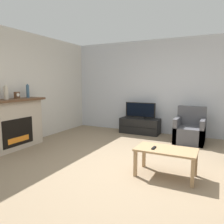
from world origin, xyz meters
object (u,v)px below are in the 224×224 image
fireplace (12,124)px  armchair (190,131)px  coffee_table (166,153)px  tv_stand (140,126)px  mantel_clock (17,95)px  mantel_vase_centre_left (6,92)px  remote (154,148)px  tv (140,111)px  mantel_vase_right (28,91)px

fireplace → armchair: size_ratio=1.77×
coffee_table → tv_stand: bearing=117.1°
mantel_clock → coffee_table: 3.46m
mantel_vase_centre_left → remote: size_ratio=2.07×
tv → remote: tv is taller
mantel_clock → coffee_table: bearing=-1.0°
fireplace → mantel_vase_centre_left: 0.71m
mantel_vase_centre_left → tv: mantel_vase_centre_left is taller
mantel_vase_right → tv: mantel_vase_right is taller
fireplace → armchair: fireplace is taller
fireplace → tv: size_ratio=1.75×
mantel_vase_right → armchair: bearing=28.9°
mantel_vase_centre_left → mantel_vase_right: 0.59m
fireplace → mantel_clock: size_ratio=10.40×
mantel_vase_centre_left → mantel_vase_right: (0.00, 0.58, 0.01)m
tv_stand → armchair: 1.48m
mantel_vase_centre_left → tv: 3.54m
fireplace → remote: bearing=0.6°
fireplace → coffee_table: bearing=1.7°
mantel_vase_right → mantel_clock: (0.00, -0.31, -0.08)m
mantel_vase_centre_left → mantel_vase_right: bearing=90.0°
armchair → mantel_vase_right: bearing=-151.1°
remote → mantel_clock: bearing=178.9°
tv_stand → coffee_table: (1.34, -2.63, 0.16)m
tv_stand → tv: size_ratio=1.27×
mantel_vase_centre_left → coffee_table: bearing=3.7°
mantel_vase_centre_left → remote: 3.28m
armchair → coffee_table: size_ratio=0.94×
mantel_vase_centre_left → mantel_clock: size_ratio=2.09×
mantel_vase_centre_left → armchair: (3.45, 2.48, -0.99)m
mantel_vase_centre_left → armchair: 4.36m
mantel_clock → tv_stand: size_ratio=0.13×
mantel_vase_centre_left → mantel_clock: 0.28m
coffee_table → remote: remote is taller
tv → coffee_table: size_ratio=0.95×
tv → tv_stand: bearing=90.0°
armchair → fireplace: bearing=-145.6°
mantel_vase_right → tv_stand: 3.21m
mantel_vase_centre_left → tv_stand: bearing=54.7°
armchair → coffee_table: armchair is taller
tv_stand → tv: 0.44m
tv_stand → remote: 2.95m
armchair → mantel_vase_centre_left: bearing=-144.2°
coffee_table → armchair: bearing=87.8°
mantel_vase_centre_left → mantel_vase_right: size_ratio=0.96×
mantel_vase_right → remote: 3.31m
coffee_table → remote: size_ratio=6.25×
mantel_clock → tv: 3.31m
fireplace → tv_stand: bearing=53.3°
fireplace → coffee_table: fireplace is taller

